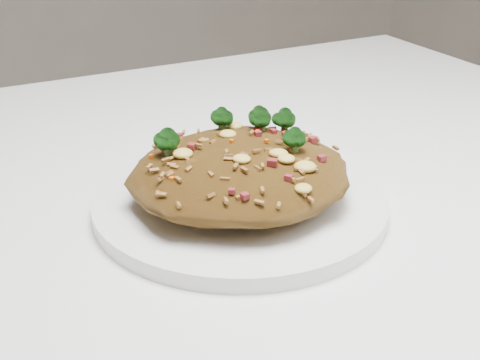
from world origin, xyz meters
The scene contains 4 objects.
dining_table centered at (0.00, 0.00, 0.66)m, with size 1.20×0.80×0.75m.
plate centered at (0.08, -0.05, 0.76)m, with size 0.25×0.25×0.01m, color white.
fried_rice centered at (0.08, -0.05, 0.79)m, with size 0.19×0.18×0.07m.
fork centered at (0.13, 0.04, 0.77)m, with size 0.16×0.03×0.00m.
Camera 1 is at (-0.16, -0.51, 1.03)m, focal length 50.00 mm.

